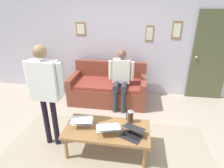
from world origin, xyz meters
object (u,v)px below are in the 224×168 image
object	(u,v)px
person_seated	(121,76)
interior_door	(210,57)
french_press	(130,117)
side_shelf	(43,77)
person_standing	(45,85)
laptop_left	(132,133)
couch	(108,88)
flower_vase	(40,55)
laptop_center	(108,128)
coffee_table	(107,131)
laptop_right	(83,121)

from	to	relation	value
person_seated	interior_door	bearing A→B (deg)	-159.56
french_press	person_seated	xyz separation A→B (m)	(0.29, -1.22, 0.21)
side_shelf	person_standing	distance (m)	2.22
interior_door	laptop_left	world-z (taller)	interior_door
couch	flower_vase	xyz separation A→B (m)	(1.74, -0.20, 0.68)
interior_door	french_press	distance (m)	2.63
laptop_center	flower_vase	bearing A→B (deg)	-43.15
side_shelf	person_seated	size ratio (longest dim) A/B	0.65
laptop_left	laptop_center	distance (m)	0.37
couch	coffee_table	distance (m)	1.69
french_press	side_shelf	world-z (taller)	side_shelf
couch	side_shelf	distance (m)	1.75
coffee_table	flower_vase	size ratio (longest dim) A/B	3.06
interior_door	flower_vase	world-z (taller)	interior_door
couch	side_shelf	xyz separation A→B (m)	(1.74, -0.20, 0.11)
couch	coffee_table	size ratio (longest dim) A/B	1.36
interior_door	side_shelf	distance (m)	4.08
laptop_left	flower_vase	bearing A→B (deg)	-39.50
french_press	person_standing	size ratio (longest dim) A/B	0.14
laptop_right	flower_vase	distance (m)	2.46
laptop_right	coffee_table	bearing A→B (deg)	170.56
laptop_center	side_shelf	xyz separation A→B (m)	(2.03, -1.90, -0.05)
laptop_center	laptop_left	bearing A→B (deg)	169.21
flower_vase	person_standing	distance (m)	2.13
laptop_right	side_shelf	xyz separation A→B (m)	(1.61, -1.79, -0.05)
person_seated	couch	bearing A→B (deg)	-35.32
coffee_table	laptop_left	world-z (taller)	laptop_left
side_shelf	person_standing	xyz separation A→B (m)	(-1.09, 1.83, 0.64)
interior_door	laptop_left	size ratio (longest dim) A/B	5.38
interior_door	person_seated	size ratio (longest dim) A/B	1.60
laptop_center	french_press	xyz separation A→B (m)	(-0.32, -0.26, 0.06)
laptop_center	person_standing	world-z (taller)	person_standing
french_press	person_standing	xyz separation A→B (m)	(1.25, 0.18, 0.53)
flower_vase	interior_door	bearing A→B (deg)	-175.59
couch	person_seated	size ratio (longest dim) A/B	1.35
laptop_left	person_standing	world-z (taller)	person_standing
flower_vase	person_seated	xyz separation A→B (m)	(-2.06, 0.42, -0.26)
coffee_table	laptop_right	xyz separation A→B (m)	(0.40, -0.07, 0.09)
laptop_right	laptop_left	bearing A→B (deg)	167.23
interior_door	coffee_table	world-z (taller)	interior_door
laptop_center	side_shelf	world-z (taller)	side_shelf
laptop_right	person_standing	bearing A→B (deg)	3.77
french_press	person_seated	distance (m)	1.27
french_press	side_shelf	distance (m)	2.86
flower_vase	person_standing	bearing A→B (deg)	120.88
french_press	laptop_right	bearing A→B (deg)	11.59
couch	coffee_table	world-z (taller)	couch
couch	laptop_right	world-z (taller)	couch
interior_door	flower_vase	bearing A→B (deg)	4.41
laptop_center	laptop_right	world-z (taller)	laptop_center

